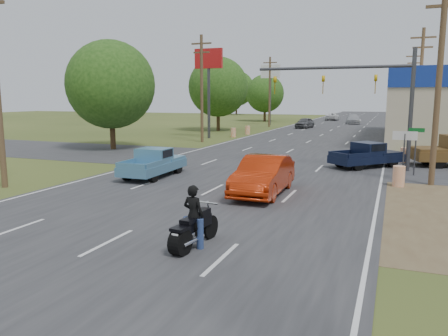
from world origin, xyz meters
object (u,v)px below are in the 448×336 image
at_px(navy_pickup, 368,155).
at_px(distant_car_silver, 353,119).
at_px(red_convertible, 263,176).
at_px(distant_car_white, 332,116).
at_px(motorcycle, 192,231).
at_px(blue_pickup, 154,162).
at_px(distant_car_grey, 305,123).
at_px(rider, 193,218).

height_order(navy_pickup, distant_car_silver, same).
relative_size(red_convertible, distant_car_white, 1.01).
xyz_separation_m(red_convertible, motorcycle, (0.11, -7.52, -0.31)).
relative_size(red_convertible, navy_pickup, 1.10).
bearing_deg(motorcycle, distant_car_white, 101.85).
xyz_separation_m(navy_pickup, distant_car_silver, (-4.91, 46.63, -0.01)).
height_order(blue_pickup, distant_car_grey, blue_pickup).
distance_m(navy_pickup, distant_car_grey, 34.80).
bearing_deg(distant_car_grey, distant_car_silver, 76.36).
relative_size(rider, navy_pickup, 0.37).
xyz_separation_m(motorcycle, blue_pickup, (-6.83, 9.61, 0.25)).
distance_m(rider, navy_pickup, 17.48).
height_order(red_convertible, rider, rider).
bearing_deg(motorcycle, blue_pickup, 132.68).
relative_size(rider, distant_car_grey, 0.40).
relative_size(motorcycle, distant_car_silver, 0.44).
relative_size(navy_pickup, distant_car_grey, 1.08).
xyz_separation_m(blue_pickup, distant_car_white, (0.92, 64.42, -0.08)).
height_order(rider, distant_car_silver, rider).
bearing_deg(red_convertible, motorcycle, -90.11).
bearing_deg(red_convertible, distant_car_grey, 97.60).
xyz_separation_m(navy_pickup, distant_car_white, (-9.65, 56.89, -0.07)).
relative_size(blue_pickup, distant_car_silver, 0.89).
height_order(blue_pickup, navy_pickup, blue_pickup).
distance_m(motorcycle, navy_pickup, 17.55).
distance_m(blue_pickup, distant_car_grey, 40.77).
relative_size(rider, distant_car_white, 0.34).
relative_size(red_convertible, distant_car_silver, 0.96).
distance_m(red_convertible, distant_car_white, 66.77).
distance_m(blue_pickup, navy_pickup, 12.98).
height_order(red_convertible, distant_car_grey, red_convertible).
bearing_deg(distant_car_grey, blue_pickup, -82.07).
xyz_separation_m(rider, blue_pickup, (-6.83, 9.54, -0.08)).
bearing_deg(blue_pickup, distant_car_silver, 82.73).
distance_m(motorcycle, distant_car_grey, 50.81).
height_order(motorcycle, rider, rider).
height_order(red_convertible, motorcycle, red_convertible).
bearing_deg(navy_pickup, distant_car_white, 141.90).
bearing_deg(distant_car_grey, rider, -74.26).
distance_m(motorcycle, distant_car_silver, 63.78).
bearing_deg(distant_car_silver, red_convertible, -96.36).
bearing_deg(red_convertible, rider, -90.04).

